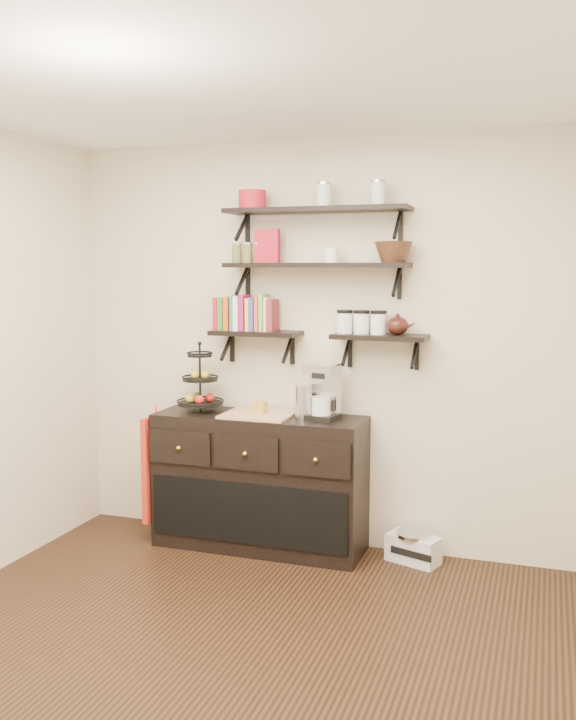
{
  "coord_description": "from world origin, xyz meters",
  "views": [
    {
      "loc": [
        1.43,
        -3.1,
        1.88
      ],
      "look_at": [
        -0.03,
        1.15,
        1.32
      ],
      "focal_mm": 38.0,
      "sensor_mm": 36.0,
      "label": 1
    }
  ],
  "objects_px": {
    "fruit_stand": "(201,388)",
    "coffee_maker": "(323,392)",
    "radio": "(413,548)",
    "sideboard": "(260,481)"
  },
  "relations": [
    {
      "from": "coffee_maker",
      "to": "radio",
      "type": "xyz_separation_m",
      "value": [
        0.59,
        0.03,
        -0.98
      ]
    },
    {
      "from": "sideboard",
      "to": "coffee_maker",
      "type": "xyz_separation_m",
      "value": [
        0.43,
        0.02,
        0.62
      ]
    },
    {
      "from": "sideboard",
      "to": "radio",
      "type": "relative_size",
      "value": 3.83
    },
    {
      "from": "fruit_stand",
      "to": "coffee_maker",
      "type": "xyz_separation_m",
      "value": [
        0.86,
        0.02,
        0.02
      ]
    },
    {
      "from": "sideboard",
      "to": "fruit_stand",
      "type": "bearing_deg",
      "value": 179.6
    },
    {
      "from": "sideboard",
      "to": "fruit_stand",
      "type": "distance_m",
      "value": 0.74
    },
    {
      "from": "fruit_stand",
      "to": "radio",
      "type": "distance_m",
      "value": 1.74
    },
    {
      "from": "fruit_stand",
      "to": "radio",
      "type": "xyz_separation_m",
      "value": [
        1.45,
        0.05,
        -0.96
      ]
    },
    {
      "from": "sideboard",
      "to": "coffee_maker",
      "type": "bearing_deg",
      "value": 3.27
    },
    {
      "from": "radio",
      "to": "sideboard",
      "type": "bearing_deg",
      "value": -157.11
    }
  ]
}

